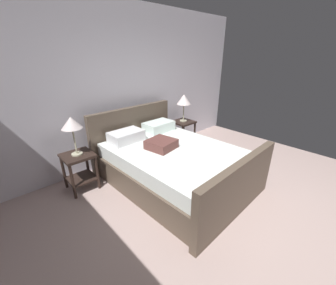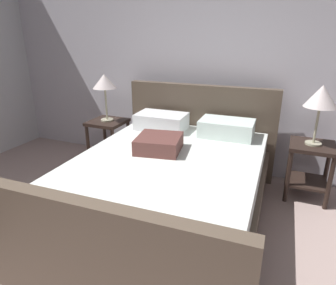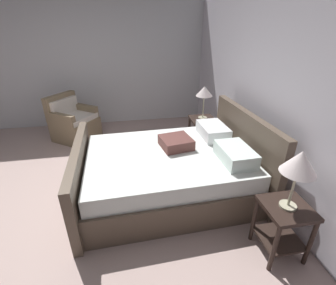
# 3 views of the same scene
# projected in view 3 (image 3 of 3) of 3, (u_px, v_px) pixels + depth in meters

# --- Properties ---
(ground_plane) EXTENTS (5.91, 5.64, 0.02)m
(ground_plane) POSITION_uv_depth(u_px,v_px,m) (56.00, 207.00, 3.19)
(ground_plane) COLOR #B59A93
(wall_back) EXTENTS (6.03, 0.12, 2.85)m
(wall_back) POSITION_uv_depth(u_px,v_px,m) (276.00, 89.00, 3.02)
(wall_back) COLOR silver
(wall_back) RESTS_ON ground
(wall_side_left) EXTENTS (0.12, 5.76, 2.85)m
(wall_side_left) POSITION_uv_depth(u_px,v_px,m) (74.00, 61.00, 5.20)
(wall_side_left) COLOR silver
(wall_side_left) RESTS_ON ground
(bed) EXTENTS (1.85, 2.40, 1.10)m
(bed) POSITION_uv_depth(u_px,v_px,m) (170.00, 170.00, 3.34)
(bed) COLOR brown
(bed) RESTS_ON ground
(nightstand_right) EXTENTS (0.44, 0.44, 0.60)m
(nightstand_right) POSITION_uv_depth(u_px,v_px,m) (283.00, 222.00, 2.40)
(nightstand_right) COLOR black
(nightstand_right) RESTS_ON ground
(table_lamp_right) EXTENTS (0.31, 0.31, 0.60)m
(table_lamp_right) POSITION_uv_depth(u_px,v_px,m) (300.00, 163.00, 2.09)
(table_lamp_right) COLOR #B7B293
(table_lamp_right) RESTS_ON nightstand_right
(nightstand_left) EXTENTS (0.44, 0.44, 0.60)m
(nightstand_left) POSITION_uv_depth(u_px,v_px,m) (202.00, 128.00, 4.51)
(nightstand_left) COLOR black
(nightstand_left) RESTS_ON ground
(table_lamp_left) EXTENTS (0.29, 0.29, 0.59)m
(table_lamp_left) POSITION_uv_depth(u_px,v_px,m) (204.00, 92.00, 4.21)
(table_lamp_left) COLOR #B7B293
(table_lamp_left) RESTS_ON nightstand_left
(armchair) EXTENTS (1.01, 1.02, 0.90)m
(armchair) POSITION_uv_depth(u_px,v_px,m) (73.00, 123.00, 4.91)
(armchair) COLOR #857054
(armchair) RESTS_ON ground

